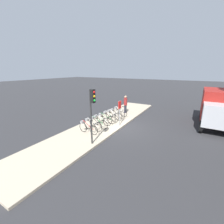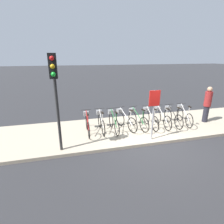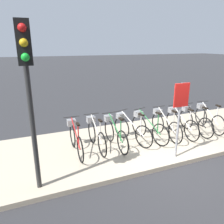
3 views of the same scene
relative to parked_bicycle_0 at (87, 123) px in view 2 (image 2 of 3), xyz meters
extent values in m
plane|color=#2D2D30|center=(2.35, -1.59, -0.56)|extent=(120.00, 120.00, 0.00)
cube|color=#B7A88E|center=(2.35, 0.04, -0.50)|extent=(16.77, 3.26, 0.12)
torus|color=black|center=(-0.01, -0.57, -0.10)|extent=(0.05, 0.69, 0.69)
torus|color=black|center=(0.01, 0.38, -0.10)|extent=(0.05, 0.69, 0.69)
cylinder|color=red|center=(0.00, -0.09, 0.18)|extent=(0.05, 0.97, 0.58)
cylinder|color=red|center=(-0.01, -0.44, 0.21)|extent=(0.03, 0.03, 0.62)
cube|color=black|center=(-0.01, -0.44, 0.54)|extent=(0.07, 0.20, 0.04)
cylinder|color=#262626|center=(0.01, 0.38, 0.49)|extent=(0.46, 0.03, 0.02)
cube|color=gray|center=(0.01, 0.43, 0.30)|extent=(0.24, 0.21, 0.18)
torus|color=black|center=(0.60, -0.52, -0.10)|extent=(0.04, 0.69, 0.69)
torus|color=black|center=(0.61, 0.43, -0.10)|extent=(0.04, 0.69, 0.69)
cylinder|color=beige|center=(0.61, -0.04, 0.18)|extent=(0.04, 0.97, 0.58)
cylinder|color=beige|center=(0.60, -0.39, 0.21)|extent=(0.03, 0.03, 0.62)
cube|color=black|center=(0.60, -0.39, 0.54)|extent=(0.07, 0.20, 0.04)
cylinder|color=#262626|center=(0.61, 0.43, 0.49)|extent=(0.46, 0.03, 0.02)
cube|color=gray|center=(0.61, 0.48, 0.30)|extent=(0.24, 0.20, 0.18)
torus|color=black|center=(1.16, -0.62, -0.10)|extent=(0.05, 0.69, 0.69)
torus|color=black|center=(1.15, 0.33, -0.10)|extent=(0.05, 0.69, 0.69)
cylinder|color=#267238|center=(1.16, -0.14, 0.18)|extent=(0.05, 0.97, 0.58)
cylinder|color=#267238|center=(1.16, -0.49, 0.21)|extent=(0.03, 0.03, 0.62)
cube|color=black|center=(1.16, -0.49, 0.54)|extent=(0.07, 0.20, 0.04)
cylinder|color=#262626|center=(1.15, 0.33, 0.49)|extent=(0.46, 0.03, 0.02)
cube|color=gray|center=(1.15, 0.38, 0.30)|extent=(0.24, 0.20, 0.18)
torus|color=black|center=(1.90, -0.49, -0.10)|extent=(0.24, 0.67, 0.69)
torus|color=black|center=(1.61, 0.41, -0.10)|extent=(0.24, 0.67, 0.69)
cylinder|color=silver|center=(1.75, -0.04, 0.18)|extent=(0.32, 0.93, 0.58)
cylinder|color=silver|center=(1.86, -0.37, 0.21)|extent=(0.04, 0.04, 0.62)
cube|color=black|center=(1.86, -0.37, 0.54)|extent=(0.13, 0.21, 0.04)
cylinder|color=#262626|center=(1.61, 0.41, 0.49)|extent=(0.45, 0.16, 0.02)
cube|color=gray|center=(1.60, 0.46, 0.30)|extent=(0.29, 0.26, 0.18)
torus|color=black|center=(2.42, -0.57, -0.10)|extent=(0.18, 0.68, 0.69)
torus|color=black|center=(2.22, 0.36, -0.10)|extent=(0.18, 0.68, 0.69)
cylinder|color=#267238|center=(2.32, -0.10, 0.18)|extent=(0.24, 0.95, 0.58)
cylinder|color=#267238|center=(2.40, -0.44, 0.21)|extent=(0.04, 0.04, 0.62)
cube|color=black|center=(2.40, -0.44, 0.54)|extent=(0.11, 0.21, 0.04)
cylinder|color=#262626|center=(2.22, 0.36, 0.49)|extent=(0.45, 0.12, 0.02)
cube|color=gray|center=(2.21, 0.41, 0.30)|extent=(0.28, 0.25, 0.18)
torus|color=black|center=(2.93, -0.61, -0.10)|extent=(0.04, 0.69, 0.69)
torus|color=black|center=(2.94, 0.34, -0.10)|extent=(0.04, 0.69, 0.69)
cylinder|color=beige|center=(2.94, -0.13, 0.18)|extent=(0.04, 0.97, 0.58)
cylinder|color=beige|center=(2.93, -0.48, 0.21)|extent=(0.03, 0.03, 0.62)
cube|color=black|center=(2.93, -0.48, 0.54)|extent=(0.07, 0.20, 0.04)
cylinder|color=#262626|center=(2.94, 0.34, 0.49)|extent=(0.46, 0.03, 0.02)
cube|color=gray|center=(2.94, 0.39, 0.30)|extent=(0.24, 0.20, 0.18)
torus|color=black|center=(3.51, -0.67, -0.10)|extent=(0.04, 0.69, 0.69)
torus|color=black|center=(3.51, 0.28, -0.10)|extent=(0.04, 0.69, 0.69)
cylinder|color=silver|center=(3.51, -0.19, 0.18)|extent=(0.04, 0.97, 0.58)
cylinder|color=silver|center=(3.51, -0.53, 0.21)|extent=(0.03, 0.03, 0.62)
cube|color=black|center=(3.51, -0.53, 0.54)|extent=(0.07, 0.20, 0.04)
cylinder|color=#262626|center=(3.51, 0.28, 0.49)|extent=(0.46, 0.03, 0.02)
cube|color=gray|center=(3.51, 0.33, 0.30)|extent=(0.24, 0.20, 0.18)
torus|color=black|center=(4.08, -0.67, -0.10)|extent=(0.05, 0.69, 0.69)
torus|color=black|center=(4.10, 0.28, -0.10)|extent=(0.05, 0.69, 0.69)
cylinder|color=black|center=(4.09, -0.19, 0.18)|extent=(0.05, 0.97, 0.58)
cylinder|color=black|center=(4.08, -0.54, 0.21)|extent=(0.03, 0.03, 0.62)
cube|color=black|center=(4.08, -0.54, 0.54)|extent=(0.07, 0.20, 0.04)
cylinder|color=#262626|center=(4.10, 0.28, 0.49)|extent=(0.46, 0.03, 0.02)
cube|color=gray|center=(4.10, 0.33, 0.30)|extent=(0.24, 0.21, 0.18)
torus|color=black|center=(4.65, -0.64, -0.10)|extent=(0.15, 0.69, 0.69)
torus|color=black|center=(4.81, 0.30, -0.10)|extent=(0.15, 0.69, 0.69)
cylinder|color=silver|center=(4.73, -0.17, 0.18)|extent=(0.19, 0.96, 0.58)
cylinder|color=silver|center=(4.67, -0.51, 0.21)|extent=(0.04, 0.04, 0.62)
cube|color=black|center=(4.67, -0.51, 0.54)|extent=(0.10, 0.21, 0.04)
cylinder|color=#262626|center=(4.81, 0.30, 0.49)|extent=(0.46, 0.10, 0.02)
cube|color=gray|center=(4.82, 0.35, 0.30)|extent=(0.27, 0.24, 0.18)
cylinder|color=#23232D|center=(5.97, -0.16, -0.03)|extent=(0.26, 0.26, 0.83)
cylinder|color=maroon|center=(5.97, -0.16, 0.75)|extent=(0.34, 0.34, 0.73)
sphere|color=tan|center=(5.97, -0.16, 1.24)|extent=(0.24, 0.24, 0.24)
cylinder|color=#2D2D2D|center=(-1.09, -1.24, 1.21)|extent=(0.10, 0.10, 3.31)
cube|color=black|center=(-1.09, -1.42, 2.49)|extent=(0.24, 0.20, 0.75)
sphere|color=red|center=(-1.09, -1.52, 2.72)|extent=(0.14, 0.14, 0.14)
sphere|color=gold|center=(-1.09, -1.52, 2.49)|extent=(0.14, 0.14, 0.14)
sphere|color=green|center=(-1.09, -1.52, 2.26)|extent=(0.14, 0.14, 0.14)
cylinder|color=#99999E|center=(2.42, -1.29, 0.56)|extent=(0.06, 0.06, 2.01)
cube|color=red|center=(2.42, -1.31, 1.26)|extent=(0.44, 0.03, 0.60)
camera|label=1|loc=(-7.64, -6.43, 3.92)|focal=24.00mm
camera|label=2|loc=(-0.71, -7.09, 2.79)|focal=28.00mm
camera|label=3|loc=(-1.21, -5.51, 2.45)|focal=35.00mm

